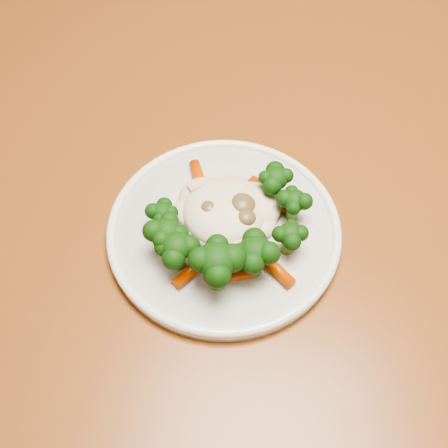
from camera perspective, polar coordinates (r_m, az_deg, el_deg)
name	(u,v)px	position (r m, az deg, el deg)	size (l,w,h in m)	color
dining_table	(199,258)	(0.67, -2.59, -3.43)	(1.31, 0.88, 0.75)	brown
plate	(224,231)	(0.58, 0.00, -0.76)	(0.24, 0.24, 0.01)	white
meal	(225,231)	(0.55, 0.07, -0.72)	(0.17, 0.17, 0.05)	beige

